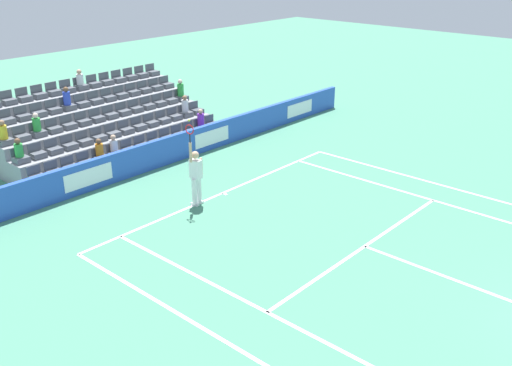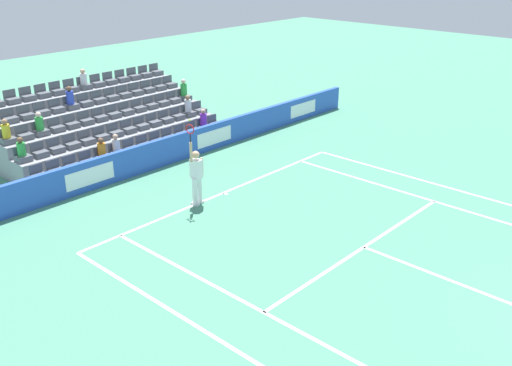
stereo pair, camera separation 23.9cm
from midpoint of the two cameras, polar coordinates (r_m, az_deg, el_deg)
name	(u,v)px [view 1 (the left image)]	position (r m, az deg, el deg)	size (l,w,h in m)	color
line_baseline	(223,193)	(19.37, -3.65, -0.99)	(10.97, 0.10, 0.01)	white
line_service	(365,246)	(16.31, 10.19, -6.12)	(8.23, 0.10, 0.01)	white
line_centre_service	(479,289)	(15.17, 20.59, -9.71)	(0.10, 6.40, 0.01)	white
line_singles_sideline_left	(283,320)	(13.21, 2.10, -13.30)	(0.10, 11.89, 0.01)	white
line_singles_sideline_right	(446,204)	(19.46, 17.80, -1.98)	(0.10, 11.89, 0.01)	white
line_doubles_sideline_left	(240,350)	(12.39, -2.12, -16.07)	(0.10, 11.89, 0.01)	white
line_doubles_sideline_right	(464,191)	(20.64, 19.40, -0.77)	(0.10, 11.89, 0.01)	white
line_centre_mark	(225,194)	(19.31, -3.44, -1.07)	(0.10, 0.20, 0.01)	white
sponsor_barrier	(154,155)	(21.65, -10.25, 2.75)	(22.83, 0.22, 1.04)	blue
tennis_player	(196,175)	(18.26, -6.28, 0.76)	(0.53, 0.39, 2.85)	white
stadium_stand	(97,128)	(24.35, -15.58, 5.24)	(8.68, 4.75, 2.98)	gray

